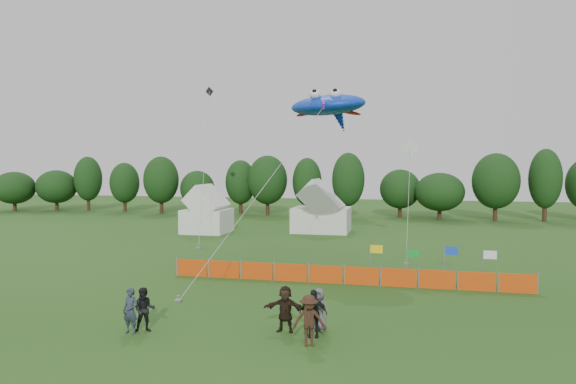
% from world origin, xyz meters
% --- Properties ---
extents(ground, '(160.00, 160.00, 0.00)m').
position_xyz_m(ground, '(0.00, 0.00, 0.00)').
color(ground, '#234C16').
rests_on(ground, ground).
extents(treeline, '(104.57, 8.78, 8.36)m').
position_xyz_m(treeline, '(1.61, 44.93, 4.18)').
color(treeline, '#382314').
rests_on(treeline, ground).
extents(tent_left, '(4.24, 4.24, 3.74)m').
position_xyz_m(tent_left, '(-12.95, 27.16, 1.89)').
color(tent_left, white).
rests_on(tent_left, ground).
extents(tent_right, '(5.57, 4.46, 3.93)m').
position_xyz_m(tent_right, '(-2.13, 30.16, 1.98)').
color(tent_right, silver).
rests_on(tent_right, ground).
extents(barrier_fence, '(19.90, 0.06, 1.00)m').
position_xyz_m(barrier_fence, '(2.59, 8.40, 0.50)').
color(barrier_fence, '#CD420B').
rests_on(barrier_fence, ground).
extents(flag_row, '(6.73, 0.61, 2.20)m').
position_xyz_m(flag_row, '(7.14, 9.01, 1.42)').
color(flag_row, gray).
rests_on(flag_row, ground).
extents(spectator_a, '(0.70, 0.50, 1.79)m').
position_xyz_m(spectator_a, '(-4.54, -1.79, 0.89)').
color(spectator_a, '#273141').
rests_on(spectator_a, ground).
extents(spectator_b, '(1.05, 0.95, 1.76)m').
position_xyz_m(spectator_b, '(-4.11, -1.48, 0.88)').
color(spectator_b, black).
rests_on(spectator_b, ground).
extents(spectator_c, '(1.33, 0.95, 1.87)m').
position_xyz_m(spectator_c, '(2.52, -1.58, 0.94)').
color(spectator_c, '#341E15').
rests_on(spectator_c, ground).
extents(spectator_d, '(1.10, 0.52, 1.83)m').
position_xyz_m(spectator_d, '(2.49, -0.56, 0.92)').
color(spectator_d, black).
rests_on(spectator_d, ground).
extents(spectator_e, '(0.93, 0.71, 1.70)m').
position_xyz_m(spectator_e, '(2.58, 0.21, 0.85)').
color(spectator_e, '#545359').
rests_on(spectator_e, ground).
extents(spectator_f, '(1.70, 0.59, 1.82)m').
position_xyz_m(spectator_f, '(1.31, -0.23, 0.91)').
color(spectator_f, black).
rests_on(spectator_f, ground).
extents(stingray_kite, '(8.97, 18.85, 11.55)m').
position_xyz_m(stingray_kite, '(0.81, 14.94, 10.56)').
color(stingray_kite, blue).
rests_on(stingray_kite, ground).
extents(small_kite_white, '(1.41, 7.34, 8.61)m').
position_xyz_m(small_kite_white, '(6.20, 20.39, 6.10)').
color(small_kite_white, white).
rests_on(small_kite_white, ground).
extents(small_kite_dark, '(3.81, 11.01, 14.38)m').
position_xyz_m(small_kite_dark, '(-11.93, 24.46, 8.39)').
color(small_kite_dark, black).
rests_on(small_kite_dark, ground).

